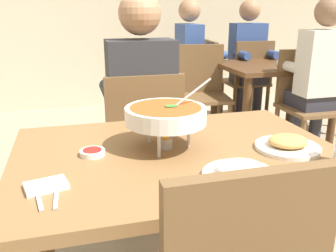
# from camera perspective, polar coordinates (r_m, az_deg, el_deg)

# --- Properties ---
(dining_table_main) EXTENTS (1.20, 0.85, 0.72)m
(dining_table_main) POSITION_cam_1_polar(r_m,az_deg,el_deg) (1.40, 1.61, -8.05)
(dining_table_main) COLOR brown
(dining_table_main) RESTS_ON ground_plane
(chair_diner_main) EXTENTS (0.44, 0.44, 0.90)m
(chair_diner_main) POSITION_cam_1_polar(r_m,az_deg,el_deg) (2.08, -4.02, -2.24)
(chair_diner_main) COLOR brown
(chair_diner_main) RESTS_ON ground_plane
(diner_main) EXTENTS (0.40, 0.45, 1.31)m
(diner_main) POSITION_cam_1_polar(r_m,az_deg,el_deg) (2.04, -4.34, 4.30)
(diner_main) COLOR #2D2D38
(diner_main) RESTS_ON ground_plane
(curry_bowl) EXTENTS (0.33, 0.30, 0.26)m
(curry_bowl) POSITION_cam_1_polar(r_m,az_deg,el_deg) (1.34, -0.35, 1.67)
(curry_bowl) COLOR silver
(curry_bowl) RESTS_ON dining_table_main
(rice_plate) EXTENTS (0.24, 0.24, 0.06)m
(rice_plate) POSITION_cam_1_polar(r_m,az_deg,el_deg) (1.16, 11.28, -7.07)
(rice_plate) COLOR white
(rice_plate) RESTS_ON dining_table_main
(appetizer_plate) EXTENTS (0.24, 0.24, 0.06)m
(appetizer_plate) POSITION_cam_1_polar(r_m,az_deg,el_deg) (1.44, 18.20, -2.71)
(appetizer_plate) COLOR white
(appetizer_plate) RESTS_ON dining_table_main
(sauce_dish) EXTENTS (0.09, 0.09, 0.02)m
(sauce_dish) POSITION_cam_1_polar(r_m,az_deg,el_deg) (1.34, -11.72, -4.05)
(sauce_dish) COLOR white
(sauce_dish) RESTS_ON dining_table_main
(napkin_folded) EXTENTS (0.14, 0.11, 0.02)m
(napkin_folded) POSITION_cam_1_polar(r_m,az_deg,el_deg) (1.14, -18.49, -8.84)
(napkin_folded) COLOR white
(napkin_folded) RESTS_ON dining_table_main
(fork_utensil) EXTENTS (0.04, 0.17, 0.01)m
(fork_utensil) POSITION_cam_1_polar(r_m,az_deg,el_deg) (1.10, -19.63, -10.24)
(fork_utensil) COLOR silver
(fork_utensil) RESTS_ON dining_table_main
(spoon_utensil) EXTENTS (0.02, 0.17, 0.01)m
(spoon_utensil) POSITION_cam_1_polar(r_m,az_deg,el_deg) (1.10, -17.01, -10.07)
(spoon_utensil) COLOR silver
(spoon_utensil) RESTS_ON dining_table_main
(dining_table_far) EXTENTS (1.00, 0.80, 0.72)m
(dining_table_far) POSITION_cam_1_polar(r_m,az_deg,el_deg) (3.63, 16.17, 7.29)
(dining_table_far) COLOR #51331C
(dining_table_far) RESTS_ON ground_plane
(chair_bg_left) EXTENTS (0.46, 0.46, 0.90)m
(chair_bg_left) POSITION_cam_1_polar(r_m,az_deg,el_deg) (4.08, 12.50, 7.47)
(chair_bg_left) COLOR brown
(chair_bg_left) RESTS_ON ground_plane
(chair_bg_middle) EXTENTS (0.44, 0.44, 0.90)m
(chair_bg_middle) POSITION_cam_1_polar(r_m,az_deg,el_deg) (3.27, 20.65, 4.16)
(chair_bg_middle) COLOR brown
(chair_bg_middle) RESTS_ON ground_plane
(chair_bg_right) EXTENTS (0.48, 0.48, 0.90)m
(chair_bg_right) POSITION_cam_1_polar(r_m,az_deg,el_deg) (3.92, 5.03, 7.42)
(chair_bg_right) COLOR brown
(chair_bg_right) RESTS_ON ground_plane
(chair_bg_corner) EXTENTS (0.50, 0.50, 0.90)m
(chair_bg_corner) POSITION_cam_1_polar(r_m,az_deg,el_deg) (3.45, 5.46, 5.95)
(chair_bg_corner) COLOR brown
(chair_bg_corner) RESTS_ON ground_plane
(chair_bg_window) EXTENTS (0.47, 0.47, 0.90)m
(chair_bg_window) POSITION_cam_1_polar(r_m,az_deg,el_deg) (3.88, 24.77, 5.73)
(chair_bg_window) COLOR brown
(chair_bg_window) RESTS_ON ground_plane
(patron_bg_left) EXTENTS (0.40, 0.45, 1.31)m
(patron_bg_left) POSITION_cam_1_polar(r_m,az_deg,el_deg) (4.07, 12.46, 10.82)
(patron_bg_left) COLOR #2D2D38
(patron_bg_left) RESTS_ON ground_plane
(patron_bg_middle) EXTENTS (0.40, 0.45, 1.31)m
(patron_bg_middle) POSITION_cam_1_polar(r_m,az_deg,el_deg) (3.14, 22.44, 7.84)
(patron_bg_middle) COLOR #2D2D38
(patron_bg_middle) RESTS_ON ground_plane
(patron_bg_right) EXTENTS (0.45, 0.40, 1.31)m
(patron_bg_right) POSITION_cam_1_polar(r_m,az_deg,el_deg) (3.82, 3.82, 10.76)
(patron_bg_right) COLOR #2D2D38
(patron_bg_right) RESTS_ON ground_plane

